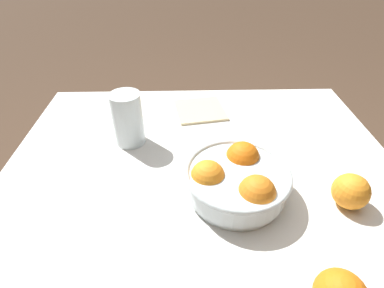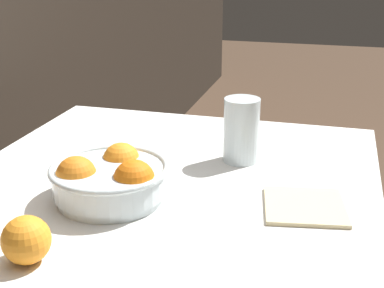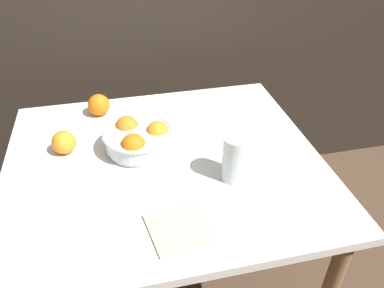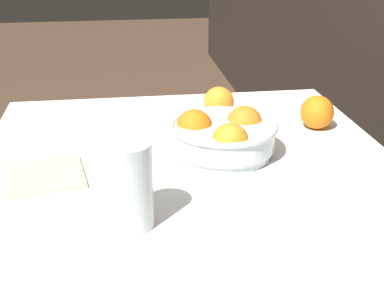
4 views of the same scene
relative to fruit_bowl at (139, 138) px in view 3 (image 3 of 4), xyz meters
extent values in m
plane|color=#4C3828|center=(0.07, -0.08, -0.76)|extent=(12.00, 12.00, 0.00)
cube|color=white|center=(0.07, -0.08, -0.06)|extent=(1.02, 0.89, 0.03)
cylinder|color=#936B47|center=(-0.38, 0.31, -0.42)|extent=(0.05, 0.05, 0.69)
cylinder|color=#936B47|center=(0.52, 0.31, -0.42)|extent=(0.05, 0.05, 0.69)
cylinder|color=silver|center=(0.00, 0.00, -0.04)|extent=(0.21, 0.21, 0.02)
cylinder|color=silver|center=(0.00, 0.00, 0.00)|extent=(0.22, 0.22, 0.05)
torus|color=silver|center=(0.00, 0.00, 0.02)|extent=(0.24, 0.24, 0.01)
sphere|color=orange|center=(0.06, 0.00, 0.01)|extent=(0.08, 0.08, 0.08)
sphere|color=orange|center=(-0.03, 0.06, 0.01)|extent=(0.08, 0.08, 0.08)
sphere|color=orange|center=(-0.02, -0.06, 0.01)|extent=(0.08, 0.08, 0.08)
cylinder|color=#F4A314|center=(0.27, -0.21, 0.01)|extent=(0.07, 0.07, 0.11)
cylinder|color=silver|center=(0.27, -0.21, 0.03)|extent=(0.08, 0.08, 0.15)
sphere|color=orange|center=(-0.24, 0.04, 0.00)|extent=(0.08, 0.08, 0.08)
sphere|color=orange|center=(-0.12, 0.26, 0.00)|extent=(0.08, 0.08, 0.08)
cube|color=beige|center=(0.06, -0.38, -0.04)|extent=(0.18, 0.18, 0.01)
camera|label=1|loc=(0.11, 0.48, 0.46)|focal=28.00mm
camera|label=2|loc=(-0.88, -0.41, 0.43)|focal=50.00mm
camera|label=3|loc=(-0.05, -1.03, 0.71)|focal=35.00mm
camera|label=4|loc=(1.05, -0.22, 0.43)|focal=50.00mm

